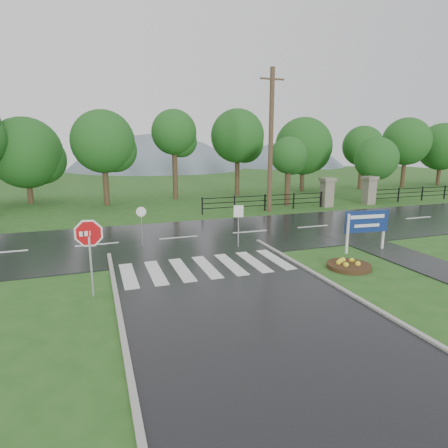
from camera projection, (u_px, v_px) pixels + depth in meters
name	position (u px, v px, depth m)	size (l,w,h in m)	color
ground	(260.00, 325.00, 10.10)	(120.00, 120.00, 0.00)	#26561C
main_road	(179.00, 238.00, 19.32)	(90.00, 8.00, 0.04)	black
walkway	(397.00, 254.00, 16.54)	(2.20, 11.00, 0.04)	#232325
crosswalk	(207.00, 267.00, 14.70)	(6.50, 2.80, 0.02)	silver
pillar_west	(327.00, 192.00, 28.82)	(1.00, 1.00, 2.24)	gray
pillar_east	(369.00, 190.00, 30.11)	(1.00, 1.00, 2.24)	gray
fence_west	(265.00, 201.00, 27.21)	(9.58, 0.08, 1.20)	black
hills	(137.00, 248.00, 74.45)	(102.00, 48.00, 48.00)	slate
treeline	(155.00, 200.00, 32.56)	(83.20, 5.20, 10.00)	#184F19
stop_sign	(89.00, 240.00, 11.62)	(1.18, 0.18, 2.67)	#939399
estate_billboard	(367.00, 224.00, 16.72)	(2.15, 0.26, 1.89)	silver
flower_bed	(349.00, 265.00, 14.69)	(1.70, 1.70, 0.34)	#332111
reg_sign_small	(238.00, 218.00, 17.26)	(0.43, 0.16, 2.03)	#939399
reg_sign_round	(142.00, 222.00, 17.29)	(0.46, 0.07, 1.96)	#939399
utility_pole_east	(271.00, 141.00, 25.89)	(1.74, 0.33, 9.80)	#473523
entrance_tree_left	(289.00, 156.00, 28.79)	(2.82, 2.82, 5.34)	#3D2B1C
entrance_tree_right	(376.00, 159.00, 31.58)	(3.63, 3.63, 5.36)	#3D2B1C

